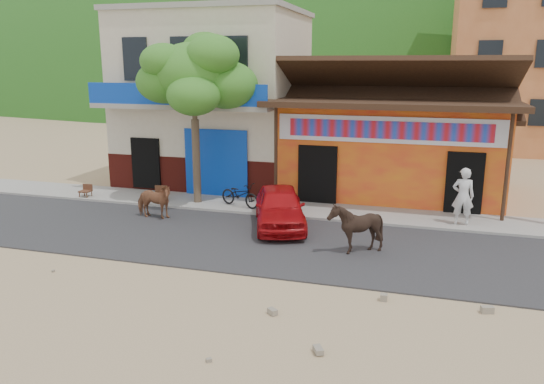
% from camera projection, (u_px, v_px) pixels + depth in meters
% --- Properties ---
extents(ground, '(120.00, 120.00, 0.00)m').
position_uv_depth(ground, '(275.00, 280.00, 12.75)').
color(ground, '#9E825B').
rests_on(ground, ground).
extents(road, '(60.00, 5.00, 0.04)m').
position_uv_depth(road, '(299.00, 245.00, 15.08)').
color(road, '#28282B').
rests_on(road, ground).
extents(sidewalk, '(60.00, 2.00, 0.12)m').
position_uv_depth(sidewalk, '(323.00, 212.00, 18.33)').
color(sidewalk, gray).
rests_on(sidewalk, ground).
extents(dance_club, '(8.00, 6.00, 3.60)m').
position_uv_depth(dance_club, '(392.00, 147.00, 21.10)').
color(dance_club, orange).
rests_on(dance_club, ground).
extents(cafe_building, '(7.00, 6.00, 7.00)m').
position_uv_depth(cafe_building, '(216.00, 100.00, 22.74)').
color(cafe_building, beige).
rests_on(cafe_building, ground).
extents(apartment_front, '(9.00, 9.00, 12.00)m').
position_uv_depth(apartment_front, '(534.00, 46.00, 31.22)').
color(apartment_front, '#CC723F').
rests_on(apartment_front, ground).
extents(hillside, '(100.00, 40.00, 24.00)m').
position_uv_depth(hillside, '(411.00, 12.00, 75.11)').
color(hillside, '#194C14').
rests_on(hillside, ground).
extents(tree, '(3.00, 3.00, 6.00)m').
position_uv_depth(tree, '(195.00, 120.00, 18.67)').
color(tree, '#2D721E').
rests_on(tree, sidewalk).
extents(cow_tan, '(1.40, 0.66, 1.17)m').
position_uv_depth(cow_tan, '(154.00, 201.00, 17.50)').
color(cow_tan, brown).
rests_on(cow_tan, road).
extents(cow_dark, '(1.46, 1.35, 1.42)m').
position_uv_depth(cow_dark, '(356.00, 228.00, 14.28)').
color(cow_dark, black).
rests_on(cow_dark, road).
extents(red_car, '(2.61, 4.01, 1.27)m').
position_uv_depth(red_car, '(280.00, 207.00, 16.63)').
color(red_car, '#AF0C10').
rests_on(red_car, road).
extents(scooter, '(1.74, 1.12, 0.86)m').
position_uv_depth(scooter, '(240.00, 194.00, 18.66)').
color(scooter, black).
rests_on(scooter, sidewalk).
extents(pedestrian, '(0.68, 0.46, 1.82)m').
position_uv_depth(pedestrian, '(463.00, 196.00, 16.48)').
color(pedestrian, white).
rests_on(pedestrian, sidewalk).
extents(cafe_chair_left, '(0.55, 0.55, 0.99)m').
position_uv_depth(cafe_chair_left, '(160.00, 187.00, 19.43)').
color(cafe_chair_left, '#462B17').
rests_on(cafe_chair_left, sidewalk).
extents(cafe_chair_right, '(0.40, 0.40, 0.85)m').
position_uv_depth(cafe_chair_right, '(85.00, 186.00, 20.02)').
color(cafe_chair_right, '#51301B').
rests_on(cafe_chair_right, sidewalk).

